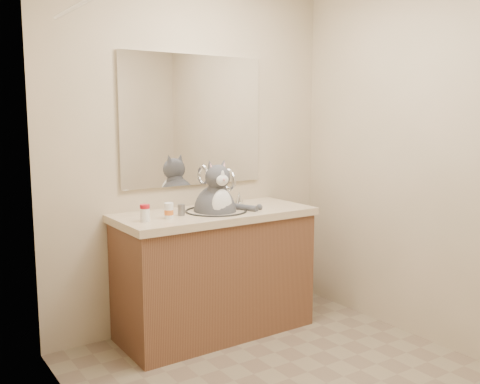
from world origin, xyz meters
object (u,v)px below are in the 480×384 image
(pill_bottle_redcap, at_px, (145,213))
(grey_canister, at_px, (181,210))
(pill_bottle_orange, at_px, (169,211))
(cat, at_px, (216,208))

(pill_bottle_redcap, distance_m, grey_canister, 0.28)
(pill_bottle_redcap, relative_size, pill_bottle_orange, 1.05)
(pill_bottle_orange, bearing_deg, cat, 7.20)
(pill_bottle_redcap, height_order, grey_canister, pill_bottle_redcap)
(pill_bottle_redcap, xyz_separation_m, grey_canister, (0.27, 0.05, -0.02))
(pill_bottle_orange, bearing_deg, pill_bottle_redcap, -179.38)
(cat, distance_m, pill_bottle_orange, 0.38)
(grey_canister, bearing_deg, cat, -0.91)
(pill_bottle_orange, distance_m, grey_canister, 0.13)
(pill_bottle_redcap, height_order, pill_bottle_orange, pill_bottle_redcap)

